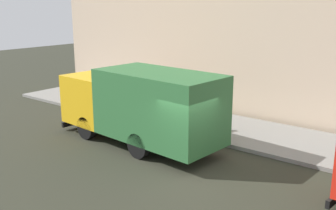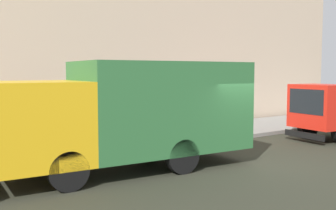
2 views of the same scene
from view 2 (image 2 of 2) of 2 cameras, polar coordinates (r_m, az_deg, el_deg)
ground at (r=12.94m, az=10.41°, el=-8.04°), size 80.00×80.00×0.00m
sidewalk at (r=16.73m, az=-1.99°, el=-4.76°), size 4.01×30.00×0.16m
building_facade at (r=18.92m, az=-6.35°, el=14.61°), size 0.50×30.00×12.18m
large_utility_truck at (r=11.54m, az=-5.39°, el=-0.91°), size 3.09×7.73×3.14m
pedestrian_standing at (r=13.84m, az=-14.18°, el=-2.94°), size 0.52×0.52×1.67m
street_sign_post at (r=13.57m, az=-8.69°, el=-0.96°), size 0.44×0.08×2.26m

